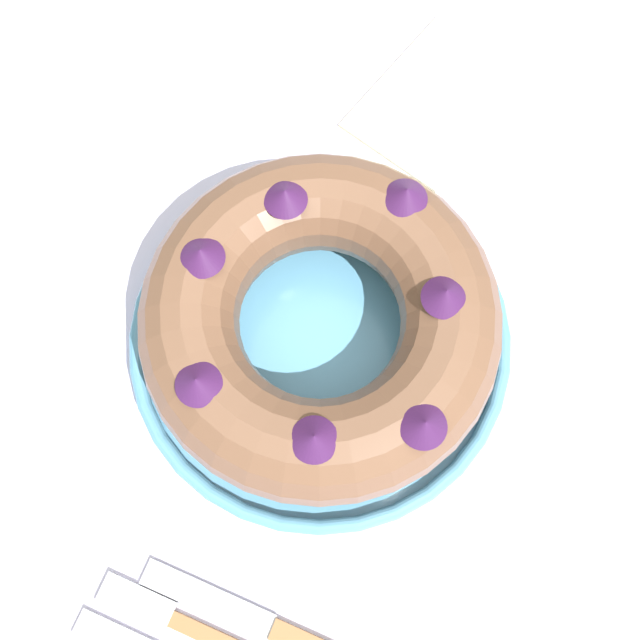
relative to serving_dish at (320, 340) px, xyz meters
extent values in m
plane|color=gray|center=(0.00, 0.01, -0.73)|extent=(8.00, 8.00, 0.00)
cube|color=silver|center=(0.00, 0.01, -0.03)|extent=(1.59, 0.97, 0.03)
cylinder|color=#518EB2|center=(0.00, 0.00, -0.01)|extent=(0.30, 0.30, 0.01)
torus|color=#518EB2|center=(0.00, 0.00, 0.01)|extent=(0.32, 0.32, 0.01)
torus|color=brown|center=(0.00, 0.00, 0.05)|extent=(0.28, 0.28, 0.08)
cone|color=#3D1947|center=(-0.09, 0.05, 0.10)|extent=(0.04, 0.04, 0.01)
cone|color=#3D1947|center=(-0.09, -0.03, 0.10)|extent=(0.05, 0.05, 0.01)
cone|color=#3D1947|center=(-0.05, -0.10, 0.10)|extent=(0.03, 0.03, 0.01)
cone|color=#3D1947|center=(0.04, -0.08, 0.10)|extent=(0.05, 0.05, 0.01)
cone|color=#3D1947|center=(0.10, -0.03, 0.10)|extent=(0.03, 0.03, 0.01)
cone|color=#3D1947|center=(0.07, 0.06, 0.10)|extent=(0.04, 0.04, 0.01)
cone|color=#3D1947|center=(0.00, 0.09, 0.10)|extent=(0.04, 0.04, 0.01)
cube|color=silver|center=(-0.24, 0.05, -0.01)|extent=(0.02, 0.06, 0.01)
cube|color=silver|center=(-0.22, 0.00, -0.01)|extent=(0.02, 0.11, 0.00)
cube|color=beige|center=(0.27, -0.01, -0.01)|extent=(0.19, 0.15, 0.00)
camera|label=1|loc=(-0.17, -0.07, 0.60)|focal=42.00mm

